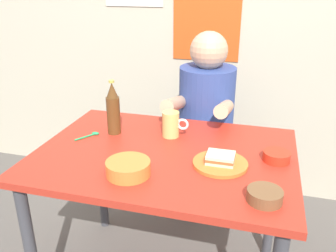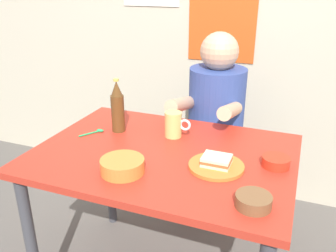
{
  "view_description": "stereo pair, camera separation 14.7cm",
  "coord_description": "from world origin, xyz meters",
  "px_view_note": "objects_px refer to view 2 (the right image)",
  "views": [
    {
      "loc": [
        0.38,
        -1.32,
        1.43
      ],
      "look_at": [
        0.0,
        0.05,
        0.84
      ],
      "focal_mm": 38.22,
      "sensor_mm": 36.0,
      "label": 1
    },
    {
      "loc": [
        0.52,
        -1.28,
        1.43
      ],
      "look_at": [
        0.0,
        0.05,
        0.84
      ],
      "focal_mm": 38.22,
      "sensor_mm": 36.0,
      "label": 2
    }
  ],
  "objects_px": {
    "dining_table": "(164,170)",
    "beer_bottle": "(118,108)",
    "stool": "(213,167)",
    "person_seated": "(216,104)",
    "sandwich": "(217,160)",
    "beer_mug": "(174,124)",
    "plate_orange": "(216,166)",
    "soup_bowl_orange": "(122,165)"
  },
  "relations": [
    {
      "from": "dining_table",
      "to": "sandwich",
      "type": "xyz_separation_m",
      "value": [
        0.25,
        -0.06,
        0.13
      ]
    },
    {
      "from": "person_seated",
      "to": "beer_bottle",
      "type": "bearing_deg",
      "value": -126.63
    },
    {
      "from": "stool",
      "to": "soup_bowl_orange",
      "type": "distance_m",
      "value": 0.96
    },
    {
      "from": "dining_table",
      "to": "beer_bottle",
      "type": "bearing_deg",
      "value": 155.76
    },
    {
      "from": "stool",
      "to": "soup_bowl_orange",
      "type": "xyz_separation_m",
      "value": [
        -0.15,
        -0.85,
        0.42
      ]
    },
    {
      "from": "plate_orange",
      "to": "sandwich",
      "type": "relative_size",
      "value": 2.0
    },
    {
      "from": "plate_orange",
      "to": "beer_mug",
      "type": "distance_m",
      "value": 0.35
    },
    {
      "from": "plate_orange",
      "to": "sandwich",
      "type": "xyz_separation_m",
      "value": [
        -0.0,
        0.0,
        0.02
      ]
    },
    {
      "from": "person_seated",
      "to": "soup_bowl_orange",
      "type": "distance_m",
      "value": 0.85
    },
    {
      "from": "stool",
      "to": "sandwich",
      "type": "height_order",
      "value": "sandwich"
    },
    {
      "from": "sandwich",
      "to": "beer_bottle",
      "type": "relative_size",
      "value": 0.42
    },
    {
      "from": "stool",
      "to": "plate_orange",
      "type": "distance_m",
      "value": 0.81
    },
    {
      "from": "stool",
      "to": "beer_mug",
      "type": "bearing_deg",
      "value": -100.85
    },
    {
      "from": "beer_bottle",
      "to": "stool",
      "type": "bearing_deg",
      "value": 54.0
    },
    {
      "from": "person_seated",
      "to": "stool",
      "type": "bearing_deg",
      "value": 90.0
    },
    {
      "from": "stool",
      "to": "beer_bottle",
      "type": "relative_size",
      "value": 1.72
    },
    {
      "from": "beer_bottle",
      "to": "soup_bowl_orange",
      "type": "height_order",
      "value": "beer_bottle"
    },
    {
      "from": "stool",
      "to": "sandwich",
      "type": "distance_m",
      "value": 0.82
    },
    {
      "from": "sandwich",
      "to": "beer_bottle",
      "type": "bearing_deg",
      "value": 160.85
    },
    {
      "from": "dining_table",
      "to": "soup_bowl_orange",
      "type": "distance_m",
      "value": 0.27
    },
    {
      "from": "stool",
      "to": "person_seated",
      "type": "height_order",
      "value": "person_seated"
    },
    {
      "from": "stool",
      "to": "soup_bowl_orange",
      "type": "bearing_deg",
      "value": -100.25
    },
    {
      "from": "dining_table",
      "to": "beer_mug",
      "type": "bearing_deg",
      "value": 95.69
    },
    {
      "from": "sandwich",
      "to": "soup_bowl_orange",
      "type": "xyz_separation_m",
      "value": [
        -0.33,
        -0.17,
        -0.0
      ]
    },
    {
      "from": "beer_bottle",
      "to": "sandwich",
      "type": "bearing_deg",
      "value": -19.15
    },
    {
      "from": "beer_mug",
      "to": "soup_bowl_orange",
      "type": "bearing_deg",
      "value": -99.53
    },
    {
      "from": "dining_table",
      "to": "stool",
      "type": "distance_m",
      "value": 0.7
    },
    {
      "from": "plate_orange",
      "to": "beer_mug",
      "type": "height_order",
      "value": "beer_mug"
    },
    {
      "from": "dining_table",
      "to": "plate_orange",
      "type": "height_order",
      "value": "plate_orange"
    },
    {
      "from": "stool",
      "to": "beer_bottle",
      "type": "distance_m",
      "value": 0.8
    },
    {
      "from": "stool",
      "to": "beer_bottle",
      "type": "xyz_separation_m",
      "value": [
        -0.36,
        -0.5,
        0.51
      ]
    },
    {
      "from": "person_seated",
      "to": "beer_mug",
      "type": "bearing_deg",
      "value": -101.11
    },
    {
      "from": "beer_bottle",
      "to": "soup_bowl_orange",
      "type": "relative_size",
      "value": 1.54
    },
    {
      "from": "dining_table",
      "to": "beer_bottle",
      "type": "height_order",
      "value": "beer_bottle"
    },
    {
      "from": "person_seated",
      "to": "sandwich",
      "type": "height_order",
      "value": "person_seated"
    },
    {
      "from": "person_seated",
      "to": "soup_bowl_orange",
      "type": "relative_size",
      "value": 4.23
    },
    {
      "from": "sandwich",
      "to": "soup_bowl_orange",
      "type": "relative_size",
      "value": 0.65
    },
    {
      "from": "sandwich",
      "to": "beer_mug",
      "type": "distance_m",
      "value": 0.34
    },
    {
      "from": "soup_bowl_orange",
      "to": "sandwich",
      "type": "bearing_deg",
      "value": 26.82
    },
    {
      "from": "stool",
      "to": "person_seated",
      "type": "bearing_deg",
      "value": -90.0
    },
    {
      "from": "stool",
      "to": "person_seated",
      "type": "xyz_separation_m",
      "value": [
        -0.0,
        -0.01,
        0.42
      ]
    },
    {
      "from": "stool",
      "to": "person_seated",
      "type": "relative_size",
      "value": 0.63
    }
  ]
}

